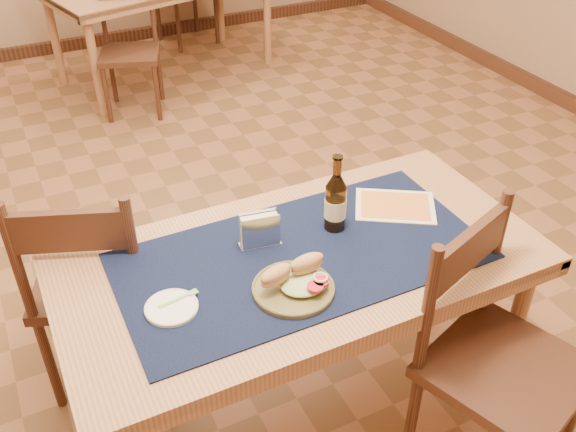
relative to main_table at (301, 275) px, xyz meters
name	(u,v)px	position (x,y,z in m)	size (l,w,h in m)	color
main_table	(301,275)	(0.00, 0.00, 0.00)	(1.60, 0.80, 0.75)	#B17C53
placemat	(301,256)	(0.00, 0.00, 0.09)	(1.20, 0.60, 0.01)	#0D1833
baseboard	(225,275)	(0.00, 0.80, -0.62)	(6.00, 7.00, 0.10)	#4B291A
chair_main_far	(95,280)	(-0.62, 0.48, -0.16)	(0.58, 0.58, 0.97)	#4B291A
chair_main_near	(495,357)	(0.46, -0.48, -0.15)	(0.58, 0.58, 0.99)	#4B291A
chair_back_near	(130,49)	(0.14, 2.89, -0.22)	(0.51, 0.51, 0.86)	#4B291A
sandwich_plate	(296,283)	(-0.09, -0.14, 0.11)	(0.26, 0.26, 0.10)	brown
side_plate	(171,307)	(-0.46, -0.06, 0.10)	(0.16, 0.16, 0.01)	white
fork	(182,297)	(-0.42, -0.04, 0.10)	(0.13, 0.04, 0.00)	#86C26A
beer_bottle	(336,202)	(0.17, 0.09, 0.19)	(0.08, 0.08, 0.28)	#4C2E0D
napkin_holder	(260,231)	(-0.10, 0.11, 0.15)	(0.15, 0.07, 0.12)	silver
menu_card	(395,206)	(0.44, 0.10, 0.09)	(0.35, 0.33, 0.01)	#FAE6BD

